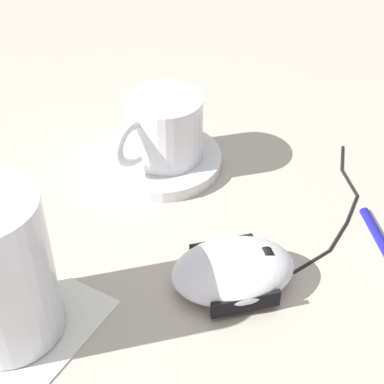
{
  "coord_description": "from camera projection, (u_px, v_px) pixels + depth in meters",
  "views": [
    {
      "loc": [
        -0.23,
        -0.23,
        0.35
      ],
      "look_at": [
        0.08,
        0.04,
        0.03
      ],
      "focal_mm": 55.0,
      "sensor_mm": 36.0,
      "label": 1
    }
  ],
  "objects": [
    {
      "name": "ground_plane",
      "position": [
        166.0,
        287.0,
        0.47
      ],
      "size": [
        3.0,
        3.0,
        0.0
      ],
      "primitive_type": "plane",
      "color": "#B2A899"
    },
    {
      "name": "saucer",
      "position": [
        160.0,
        160.0,
        0.6
      ],
      "size": [
        0.13,
        0.13,
        0.01
      ],
      "primitive_type": "cylinder",
      "color": "white",
      "rests_on": "ground"
    },
    {
      "name": "coffee_cup",
      "position": [
        163.0,
        128.0,
        0.57
      ],
      "size": [
        0.11,
        0.08,
        0.06
      ],
      "color": "white",
      "rests_on": "saucer"
    },
    {
      "name": "computer_mouse",
      "position": [
        233.0,
        270.0,
        0.46
      ],
      "size": [
        0.12,
        0.11,
        0.03
      ],
      "color": "silver",
      "rests_on": "ground"
    },
    {
      "name": "mouse_cable",
      "position": [
        340.0,
        206.0,
        0.55
      ],
      "size": [
        0.19,
        0.07,
        0.0
      ],
      "color": "black",
      "rests_on": "ground"
    },
    {
      "name": "napkin_under_glass",
      "position": [
        12.0,
        323.0,
        0.44
      ],
      "size": [
        0.14,
        0.14,
        0.0
      ],
      "primitive_type": "cube",
      "rotation": [
        0.0,
        0.0,
        0.19
      ],
      "color": "silver",
      "rests_on": "ground"
    }
  ]
}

